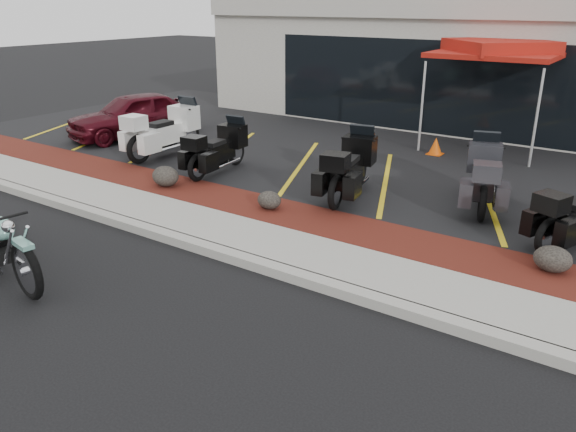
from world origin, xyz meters
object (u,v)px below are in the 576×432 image
Objects in this scene: hero_cruiser at (26,263)px; parked_car at (134,115)px; traffic_cone at (436,146)px; touring_white at (188,123)px; popup_canopy at (499,50)px.

parked_car is (-5.88, 7.07, 0.23)m from hero_cruiser.
hero_cruiser is at bearing -33.99° from parked_car.
parked_car is 8.59× the size of traffic_cone.
touring_white is 2.30m from parked_car.
traffic_cone is (5.56, 3.11, -0.48)m from touring_white.
touring_white is at bearing -148.14° from popup_canopy.
popup_canopy is (0.87, 1.52, 2.28)m from traffic_cone.
parked_car reaches higher than traffic_cone.
hero_cruiser is 7.27× the size of traffic_cone.
popup_canopy reaches higher than traffic_cone.
hero_cruiser is at bearing -101.14° from traffic_cone.
touring_white is at bearing -150.81° from traffic_cone.
parked_car is (-2.29, 0.17, -0.07)m from touring_white.
popup_canopy is at bearing 43.30° from parked_car.
parked_car is at bearing 85.33° from touring_white.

